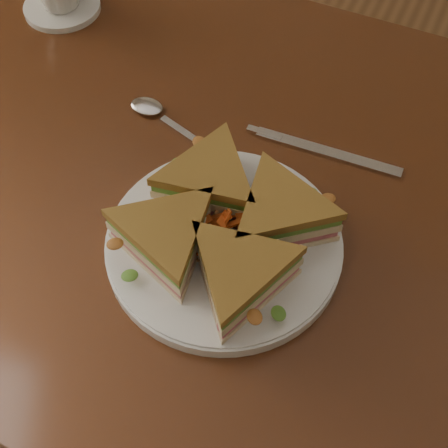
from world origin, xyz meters
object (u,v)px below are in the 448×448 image
object	(u,v)px
knife	(317,149)
saucer	(62,7)
spoon	(158,115)
table	(227,222)
sandwich_wedges	(224,227)
plate	(224,244)

from	to	relation	value
knife	saucer	world-z (taller)	saucer
spoon	saucer	bearing A→B (deg)	166.68
table	sandwich_wedges	size ratio (longest dim) A/B	3.89
plate	knife	world-z (taller)	plate
spoon	saucer	size ratio (longest dim) A/B	1.45
plate	knife	distance (m)	0.20
plate	sandwich_wedges	world-z (taller)	sandwich_wedges
table	spoon	distance (m)	0.18
knife	spoon	bearing A→B (deg)	-174.06
sandwich_wedges	spoon	bearing A→B (deg)	137.36
spoon	saucer	xyz separation A→B (m)	(-0.26, 0.15, 0.00)
table	plate	size ratio (longest dim) A/B	4.28
spoon	saucer	world-z (taller)	same
sandwich_wedges	saucer	distance (m)	0.53
sandwich_wedges	saucer	world-z (taller)	sandwich_wedges
sandwich_wedges	knife	world-z (taller)	sandwich_wedges
table	sandwich_wedges	distance (m)	0.18
plate	sandwich_wedges	xyz separation A→B (m)	(0.00, -0.00, 0.04)
plate	spoon	xyz separation A→B (m)	(-0.17, 0.16, -0.00)
saucer	plate	bearing A→B (deg)	-35.76
sandwich_wedges	saucer	xyz separation A→B (m)	(-0.43, 0.31, -0.04)
spoon	table	bearing A→B (deg)	-7.60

